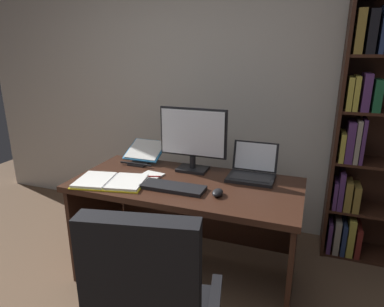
{
  "coord_description": "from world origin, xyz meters",
  "views": [
    {
      "loc": [
        0.86,
        -0.75,
        1.62
      ],
      "look_at": [
        0.15,
        1.18,
        0.98
      ],
      "focal_mm": 31.4,
      "sensor_mm": 36.0,
      "label": 1
    }
  ],
  "objects_px": {
    "keyboard": "(173,187)",
    "notepad": "(148,177)",
    "bookshelf": "(380,142)",
    "desk": "(190,206)",
    "pen": "(151,176)",
    "reading_stand_with_book": "(144,152)",
    "computer_mouse": "(218,193)",
    "laptop": "(252,171)",
    "monitor": "(193,139)",
    "open_binder": "(111,181)"
  },
  "relations": [
    {
      "from": "bookshelf",
      "to": "computer_mouse",
      "type": "xyz_separation_m",
      "value": [
        -1.0,
        -0.92,
        -0.18
      ]
    },
    {
      "from": "bookshelf",
      "to": "reading_stand_with_book",
      "type": "distance_m",
      "value": 1.81
    },
    {
      "from": "monitor",
      "to": "open_binder",
      "type": "relative_size",
      "value": 0.98
    },
    {
      "from": "bookshelf",
      "to": "keyboard",
      "type": "height_order",
      "value": "bookshelf"
    },
    {
      "from": "desk",
      "to": "laptop",
      "type": "xyz_separation_m",
      "value": [
        0.41,
        0.17,
        0.26
      ]
    },
    {
      "from": "computer_mouse",
      "to": "keyboard",
      "type": "bearing_deg",
      "value": 180.0
    },
    {
      "from": "bookshelf",
      "to": "pen",
      "type": "distance_m",
      "value": 1.73
    },
    {
      "from": "monitor",
      "to": "computer_mouse",
      "type": "relative_size",
      "value": 4.87
    },
    {
      "from": "laptop",
      "to": "bookshelf",
      "type": "bearing_deg",
      "value": 32.42
    },
    {
      "from": "monitor",
      "to": "laptop",
      "type": "bearing_deg",
      "value": 0.22
    },
    {
      "from": "keyboard",
      "to": "computer_mouse",
      "type": "height_order",
      "value": "computer_mouse"
    },
    {
      "from": "monitor",
      "to": "keyboard",
      "type": "height_order",
      "value": "monitor"
    },
    {
      "from": "laptop",
      "to": "computer_mouse",
      "type": "distance_m",
      "value": 0.41
    },
    {
      "from": "reading_stand_with_book",
      "to": "open_binder",
      "type": "relative_size",
      "value": 0.58
    },
    {
      "from": "laptop",
      "to": "notepad",
      "type": "distance_m",
      "value": 0.73
    },
    {
      "from": "computer_mouse",
      "to": "laptop",
      "type": "bearing_deg",
      "value": 69.33
    },
    {
      "from": "laptop",
      "to": "keyboard",
      "type": "distance_m",
      "value": 0.58
    },
    {
      "from": "open_binder",
      "to": "notepad",
      "type": "bearing_deg",
      "value": 30.11
    },
    {
      "from": "keyboard",
      "to": "reading_stand_with_book",
      "type": "distance_m",
      "value": 0.64
    },
    {
      "from": "computer_mouse",
      "to": "notepad",
      "type": "xyz_separation_m",
      "value": [
        -0.54,
        0.12,
        -0.02
      ]
    },
    {
      "from": "computer_mouse",
      "to": "desk",
      "type": "bearing_deg",
      "value": 141.13
    },
    {
      "from": "monitor",
      "to": "laptop",
      "type": "distance_m",
      "value": 0.48
    },
    {
      "from": "computer_mouse",
      "to": "pen",
      "type": "relative_size",
      "value": 0.74
    },
    {
      "from": "bookshelf",
      "to": "monitor",
      "type": "distance_m",
      "value": 1.41
    },
    {
      "from": "bookshelf",
      "to": "open_binder",
      "type": "distance_m",
      "value": 1.99
    },
    {
      "from": "notepad",
      "to": "desk",
      "type": "bearing_deg",
      "value": 18.19
    },
    {
      "from": "computer_mouse",
      "to": "pen",
      "type": "distance_m",
      "value": 0.54
    },
    {
      "from": "reading_stand_with_book",
      "to": "notepad",
      "type": "height_order",
      "value": "reading_stand_with_book"
    },
    {
      "from": "bookshelf",
      "to": "laptop",
      "type": "xyz_separation_m",
      "value": [
        -0.85,
        -0.54,
        -0.15
      ]
    },
    {
      "from": "keyboard",
      "to": "notepad",
      "type": "bearing_deg",
      "value": 153.28
    },
    {
      "from": "laptop",
      "to": "reading_stand_with_book",
      "type": "relative_size",
      "value": 1.06
    },
    {
      "from": "keyboard",
      "to": "pen",
      "type": "height_order",
      "value": "keyboard"
    },
    {
      "from": "desk",
      "to": "pen",
      "type": "height_order",
      "value": "pen"
    },
    {
      "from": "desk",
      "to": "bookshelf",
      "type": "height_order",
      "value": "bookshelf"
    },
    {
      "from": "laptop",
      "to": "notepad",
      "type": "xyz_separation_m",
      "value": [
        -0.69,
        -0.26,
        -0.05
      ]
    },
    {
      "from": "reading_stand_with_book",
      "to": "bookshelf",
      "type": "bearing_deg",
      "value": 15.07
    },
    {
      "from": "bookshelf",
      "to": "reading_stand_with_book",
      "type": "height_order",
      "value": "bookshelf"
    },
    {
      "from": "reading_stand_with_book",
      "to": "pen",
      "type": "distance_m",
      "value": 0.4
    },
    {
      "from": "reading_stand_with_book",
      "to": "notepad",
      "type": "bearing_deg",
      "value": -58.55
    },
    {
      "from": "computer_mouse",
      "to": "reading_stand_with_book",
      "type": "distance_m",
      "value": 0.87
    },
    {
      "from": "bookshelf",
      "to": "monitor",
      "type": "bearing_deg",
      "value": -157.25
    },
    {
      "from": "keyboard",
      "to": "open_binder",
      "type": "distance_m",
      "value": 0.44
    },
    {
      "from": "desk",
      "to": "reading_stand_with_book",
      "type": "xyz_separation_m",
      "value": [
        -0.48,
        0.24,
        0.28
      ]
    },
    {
      "from": "bookshelf",
      "to": "keyboard",
      "type": "xyz_separation_m",
      "value": [
        -1.3,
        -0.92,
        -0.19
      ]
    },
    {
      "from": "laptop",
      "to": "notepad",
      "type": "bearing_deg",
      "value": -159.4
    },
    {
      "from": "notepad",
      "to": "pen",
      "type": "relative_size",
      "value": 1.5
    },
    {
      "from": "desk",
      "to": "pen",
      "type": "distance_m",
      "value": 0.35
    },
    {
      "from": "computer_mouse",
      "to": "bookshelf",
      "type": "bearing_deg",
      "value": 42.76
    },
    {
      "from": "bookshelf",
      "to": "monitor",
      "type": "height_order",
      "value": "bookshelf"
    },
    {
      "from": "bookshelf",
      "to": "desk",
      "type": "bearing_deg",
      "value": -150.67
    }
  ]
}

